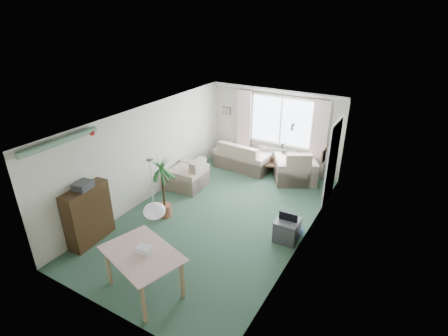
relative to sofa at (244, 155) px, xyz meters
The scene contains 25 objects.
ground 2.88m from the sofa, 75.08° to the right, with size 6.50×6.50×0.00m, color #2A4735.
window 1.51m from the sofa, 27.23° to the left, with size 1.80×0.03×1.30m, color white.
curtain_rod 2.11m from the sofa, 23.21° to the left, with size 2.60×0.03×0.03m, color black.
curtain_left 0.96m from the sofa, 119.77° to the left, with size 0.45×0.08×2.00m, color beige.
curtain_right 2.28m from the sofa, 10.34° to the left, with size 0.45×0.08×2.00m, color beige.
radiator 1.03m from the sofa, 25.26° to the left, with size 1.20×0.10×0.55m, color white.
doorway 2.83m from the sofa, 11.44° to the right, with size 0.03×0.95×2.00m, color black.
pendant_lamp 5.24m from the sofa, 79.54° to the right, with size 0.36×0.36×0.36m, color white.
tinsel_garland 5.51m from the sofa, 103.23° to the right, with size 1.60×1.60×0.12m, color #196626.
bauble_cluster_a 3.29m from the sofa, 42.31° to the right, with size 0.20×0.20×0.20m, color silver.
bauble_cluster_b 4.24m from the sofa, 52.59° to the right, with size 0.20×0.20×0.20m, color silver.
wall_picture_back 1.51m from the sofa, 151.04° to the left, with size 0.28×0.03×0.22m, color brown.
wall_picture_right 3.32m from the sofa, 29.74° to the right, with size 0.03×0.24×0.30m, color brown.
sofa is the anchor object (origin of this frame).
armchair_corner 1.62m from the sofa, ahead, with size 1.08×1.02×0.96m, color #B9A88C.
armchair_left 2.00m from the sofa, 112.52° to the right, with size 0.94×0.89×0.84m, color beige.
coffee_table 1.00m from the sofa, ahead, with size 0.81×0.45×0.36m, color black.
photo_frame 0.90m from the sofa, ahead, with size 0.12×0.02×0.16m, color #4D3527.
bookshelf 4.95m from the sofa, 102.94° to the right, with size 0.34×1.01×1.24m, color black.
hifi_box 5.02m from the sofa, 102.63° to the right, with size 0.28×0.35×0.14m, color #333438.
houseplant 3.35m from the sofa, 96.38° to the right, with size 0.67×0.67×1.55m, color #22501B.
dining_table 5.42m from the sofa, 81.02° to the right, with size 1.25×0.84×0.78m, color tan.
gift_box 5.39m from the sofa, 80.73° to the right, with size 0.25×0.18×0.12m, color white.
tv_cube 3.67m from the sofa, 48.38° to the right, with size 0.47×0.52×0.47m, color #313034.
pet_bed 3.42m from the sofa, 45.52° to the right, with size 0.57×0.57×0.11m, color #203696.
Camera 1 is at (3.60, -5.91, 4.51)m, focal length 28.00 mm.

